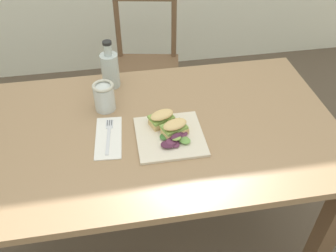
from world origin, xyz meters
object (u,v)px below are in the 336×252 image
object	(u,v)px
plate_lunch	(170,136)
dining_table	(154,151)
sandwich_half_front	(175,128)
mason_jar_iced_tea	(104,98)
chair_wooden_far	(146,67)
bottle_cold_brew	(110,71)
fork_on_napkin	(109,134)
sandwich_half_back	(162,118)

from	to	relation	value
plate_lunch	dining_table	bearing A→B (deg)	130.35
dining_table	sandwich_half_front	bearing A→B (deg)	-37.38
mason_jar_iced_tea	plate_lunch	bearing A→B (deg)	-43.34
chair_wooden_far	sandwich_half_front	bearing A→B (deg)	-89.96
bottle_cold_brew	mason_jar_iced_tea	bearing A→B (deg)	-101.67
bottle_cold_brew	fork_on_napkin	bearing A→B (deg)	-95.20
chair_wooden_far	sandwich_half_front	xyz separation A→B (m)	(0.00, -0.95, 0.33)
plate_lunch	sandwich_half_back	world-z (taller)	sandwich_half_back
chair_wooden_far	mason_jar_iced_tea	xyz separation A→B (m)	(-0.24, -0.75, 0.34)
dining_table	mason_jar_iced_tea	distance (m)	0.29
sandwich_half_back	bottle_cold_brew	distance (m)	0.35
bottle_cold_brew	mason_jar_iced_tea	distance (m)	0.16
mason_jar_iced_tea	fork_on_napkin	bearing A→B (deg)	-88.56
dining_table	sandwich_half_front	size ratio (longest dim) A/B	13.24
sandwich_half_front	mason_jar_iced_tea	xyz separation A→B (m)	(-0.24, 0.20, 0.01)
sandwich_half_back	fork_on_napkin	bearing A→B (deg)	-175.31
sandwich_half_back	chair_wooden_far	bearing A→B (deg)	87.65
dining_table	plate_lunch	xyz separation A→B (m)	(0.05, -0.06, 0.13)
sandwich_half_back	mason_jar_iced_tea	bearing A→B (deg)	145.17
plate_lunch	sandwich_half_back	distance (m)	0.08
plate_lunch	sandwich_half_back	bearing A→B (deg)	105.03
dining_table	chair_wooden_far	distance (m)	0.91
sandwich_half_back	bottle_cold_brew	bearing A→B (deg)	119.63
dining_table	mason_jar_iced_tea	world-z (taller)	mason_jar_iced_tea
bottle_cold_brew	dining_table	bearing A→B (deg)	-65.91
chair_wooden_far	sandwich_half_back	world-z (taller)	chair_wooden_far
dining_table	plate_lunch	size ratio (longest dim) A/B	5.77
sandwich_half_back	dining_table	bearing A→B (deg)	-168.32
mason_jar_iced_tea	bottle_cold_brew	bearing A→B (deg)	78.33
sandwich_half_front	bottle_cold_brew	size ratio (longest dim) A/B	0.50
mason_jar_iced_tea	sandwich_half_front	bearing A→B (deg)	-40.07
sandwich_half_front	mason_jar_iced_tea	size ratio (longest dim) A/B	0.91
sandwich_half_front	bottle_cold_brew	xyz separation A→B (m)	(-0.21, 0.36, 0.03)
chair_wooden_far	plate_lunch	xyz separation A→B (m)	(-0.02, -0.96, 0.30)
chair_wooden_far	sandwich_half_back	size ratio (longest dim) A/B	8.25
dining_table	fork_on_napkin	xyz separation A→B (m)	(-0.17, -0.01, 0.13)
plate_lunch	fork_on_napkin	distance (m)	0.22
sandwich_half_front	mason_jar_iced_tea	world-z (taller)	mason_jar_iced_tea
mason_jar_iced_tea	chair_wooden_far	bearing A→B (deg)	72.12
chair_wooden_far	fork_on_napkin	world-z (taller)	chair_wooden_far
chair_wooden_far	bottle_cold_brew	size ratio (longest dim) A/B	4.16
bottle_cold_brew	sandwich_half_back	bearing A→B (deg)	-60.37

